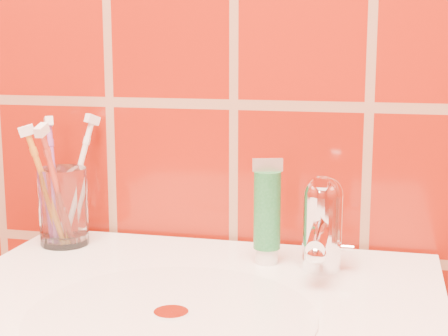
# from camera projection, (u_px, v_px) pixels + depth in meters

# --- Properties ---
(glass_tumbler) EXTENTS (0.07, 0.07, 0.11)m
(glass_tumbler) POSITION_uv_depth(u_px,v_px,m) (64.00, 207.00, 0.94)
(glass_tumbler) COLOR white
(glass_tumbler) RESTS_ON pedestal_sink
(toothpaste_tube) EXTENTS (0.04, 0.03, 0.13)m
(toothpaste_tube) POSITION_uv_depth(u_px,v_px,m) (267.00, 215.00, 0.86)
(toothpaste_tube) COLOR white
(toothpaste_tube) RESTS_ON pedestal_sink
(faucet) EXTENTS (0.05, 0.11, 0.12)m
(faucet) POSITION_uv_depth(u_px,v_px,m) (322.00, 220.00, 0.83)
(faucet) COLOR white
(faucet) RESTS_ON pedestal_sink
(toothbrush_0) EXTENTS (0.11, 0.15, 0.20)m
(toothbrush_0) POSITION_uv_depth(u_px,v_px,m) (77.00, 179.00, 0.97)
(toothbrush_0) COLOR white
(toothbrush_0) RESTS_ON glass_tumbler
(toothbrush_1) EXTENTS (0.04, 0.14, 0.20)m
(toothbrush_1) POSITION_uv_depth(u_px,v_px,m) (57.00, 188.00, 0.91)
(toothbrush_1) COLOR #B13926
(toothbrush_1) RESTS_ON glass_tumbler
(toothbrush_2) EXTENTS (0.11, 0.10, 0.18)m
(toothbrush_2) POSITION_uv_depth(u_px,v_px,m) (46.00, 187.00, 0.92)
(toothbrush_2) COLOR orange
(toothbrush_2) RESTS_ON glass_tumbler
(toothbrush_3) EXTENTS (0.11, 0.13, 0.19)m
(toothbrush_3) POSITION_uv_depth(u_px,v_px,m) (53.00, 181.00, 0.96)
(toothbrush_3) COLOR #964CA4
(toothbrush_3) RESTS_ON glass_tumbler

